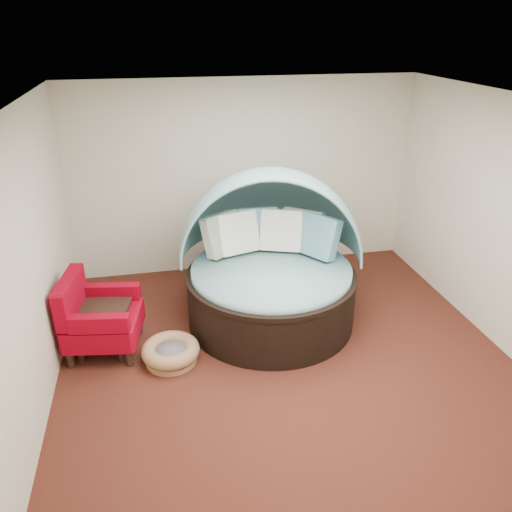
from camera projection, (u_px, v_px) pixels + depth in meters
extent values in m
plane|color=#4E1F16|center=(287.00, 359.00, 5.66)|extent=(5.00, 5.00, 0.00)
plane|color=beige|center=(245.00, 178.00, 7.27)|extent=(5.00, 0.00, 5.00)
plane|color=beige|center=(407.00, 422.00, 2.85)|extent=(5.00, 0.00, 5.00)
plane|color=beige|center=(29.00, 269.00, 4.59)|extent=(0.00, 5.00, 5.00)
plane|color=beige|center=(508.00, 227.00, 5.52)|extent=(0.00, 5.00, 5.00)
plane|color=white|center=(295.00, 104.00, 4.46)|extent=(5.00, 5.00, 0.00)
cylinder|color=black|center=(271.00, 299.00, 6.25)|extent=(2.42, 2.42, 0.63)
cylinder|color=black|center=(271.00, 275.00, 6.10)|extent=(2.44, 2.44, 0.06)
cylinder|color=#8BB9C2|center=(271.00, 272.00, 6.08)|extent=(2.28, 2.28, 0.14)
cube|color=#36634B|center=(223.00, 234.00, 6.26)|extent=(0.61, 0.54, 0.55)
cube|color=white|center=(237.00, 233.00, 6.30)|extent=(0.59, 0.44, 0.55)
cube|color=#629AAA|center=(258.00, 228.00, 6.44)|extent=(0.54, 0.32, 0.55)
cube|color=white|center=(281.00, 230.00, 6.38)|extent=(0.60, 0.46, 0.55)
cube|color=#36634B|center=(302.00, 230.00, 6.39)|extent=(0.60, 0.56, 0.55)
cube|color=#629AAA|center=(318.00, 236.00, 6.21)|extent=(0.55, 0.61, 0.55)
cylinder|color=brown|center=(171.00, 358.00, 5.61)|extent=(0.74, 0.74, 0.07)
torus|color=brown|center=(171.00, 350.00, 5.57)|extent=(0.84, 0.84, 0.17)
cylinder|color=slate|center=(171.00, 352.00, 5.58)|extent=(0.50, 0.50, 0.10)
cylinder|color=black|center=(71.00, 360.00, 5.49)|extent=(0.09, 0.09, 0.19)
cylinder|color=black|center=(86.00, 327.00, 6.07)|extent=(0.09, 0.09, 0.19)
cylinder|color=black|center=(130.00, 358.00, 5.51)|extent=(0.09, 0.09, 0.19)
cylinder|color=black|center=(139.00, 326.00, 6.09)|extent=(0.09, 0.09, 0.19)
cube|color=maroon|center=(104.00, 325.00, 5.69)|extent=(0.92, 0.92, 0.28)
cube|color=maroon|center=(70.00, 297.00, 5.51)|extent=(0.28, 0.82, 0.47)
cube|color=maroon|center=(99.00, 324.00, 5.28)|extent=(0.66, 0.23, 0.19)
cube|color=maroon|center=(113.00, 292.00, 5.90)|extent=(0.66, 0.23, 0.19)
cube|color=black|center=(102.00, 311.00, 5.61)|extent=(0.66, 0.66, 0.04)
cube|color=black|center=(106.00, 339.00, 5.77)|extent=(0.58, 0.58, 0.03)
cube|color=black|center=(79.00, 342.00, 5.52)|extent=(0.07, 0.07, 0.49)
cube|color=black|center=(91.00, 320.00, 5.93)|extent=(0.07, 0.07, 0.49)
cube|color=black|center=(120.00, 342.00, 5.52)|extent=(0.07, 0.07, 0.49)
cube|color=black|center=(129.00, 320.00, 5.93)|extent=(0.07, 0.07, 0.49)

